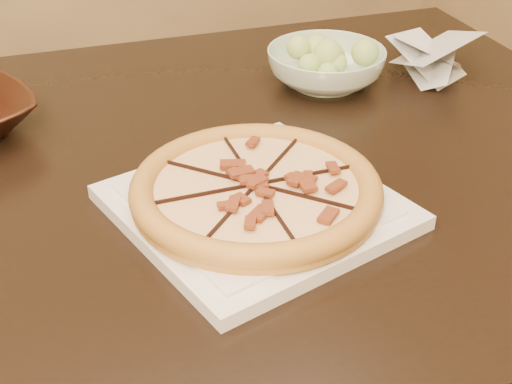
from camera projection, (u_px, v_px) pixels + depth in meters
dining_table at (139, 228)px, 0.99m from camera, size 1.54×1.05×0.75m
plate at (256, 206)px, 0.85m from camera, size 0.36×0.36×0.02m
pizza at (256, 189)px, 0.84m from camera, size 0.30×0.30×0.03m
salad_bowl at (326, 67)px, 1.16m from camera, size 0.24×0.24×0.06m
salad at (326, 39)px, 1.14m from camera, size 0.09×0.10×0.04m
cling_film at (422, 59)px, 1.21m from camera, size 0.18×0.15×0.05m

